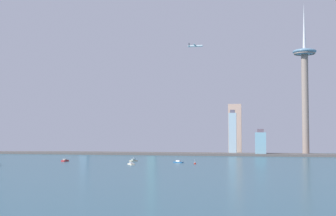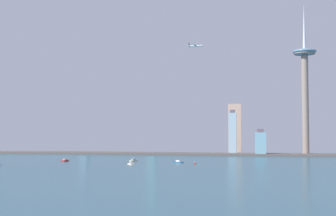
% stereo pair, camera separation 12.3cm
% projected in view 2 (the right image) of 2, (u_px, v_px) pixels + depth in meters
% --- Properties ---
extents(ground_plane, '(6000.00, 6000.00, 0.00)m').
position_uv_depth(ground_plane, '(41.00, 175.00, 492.94)').
color(ground_plane, '#2F5A6C').
extents(waterfront_pier, '(982.16, 59.48, 3.98)m').
position_uv_depth(waterfront_pier, '(144.00, 153.00, 936.97)').
color(waterfront_pier, '#57524F').
rests_on(waterfront_pier, ground).
extents(observation_tower, '(45.66, 45.66, 299.64)m').
position_uv_depth(observation_tower, '(305.00, 77.00, 904.25)').
color(observation_tower, gray).
rests_on(observation_tower, ground).
extents(skyscraper_0, '(27.52, 12.97, 104.04)m').
position_uv_depth(skyscraper_0, '(235.00, 129.00, 974.34)').
color(skyscraper_0, tan).
rests_on(skyscraper_0, ground).
extents(skyscraper_2, '(15.27, 18.48, 89.95)m').
position_uv_depth(skyscraper_2, '(233.00, 133.00, 933.43)').
color(skyscraper_2, '#9CBACB').
rests_on(skyscraper_2, ground).
extents(skyscraper_3, '(18.42, 16.33, 175.91)m').
position_uv_depth(skyscraper_3, '(152.00, 114.00, 1024.67)').
color(skyscraper_3, '#84AEB0').
rests_on(skyscraper_3, ground).
extents(skyscraper_4, '(17.51, 16.28, 78.49)m').
position_uv_depth(skyscraper_4, '(85.00, 135.00, 1074.14)').
color(skyscraper_4, '#95ADC7').
rests_on(skyscraper_4, ground).
extents(skyscraper_6, '(20.62, 20.04, 51.22)m').
position_uv_depth(skyscraper_6, '(261.00, 143.00, 890.62)').
color(skyscraper_6, '#76A9BE').
rests_on(skyscraper_6, ground).
extents(boat_0, '(2.42, 6.21, 6.89)m').
position_uv_depth(boat_0, '(195.00, 163.00, 660.58)').
color(boat_0, red).
rests_on(boat_0, ground).
extents(boat_1, '(16.44, 12.15, 3.49)m').
position_uv_depth(boat_1, '(178.00, 162.00, 691.89)').
color(boat_1, '#19538E').
rests_on(boat_1, ground).
extents(boat_3, '(13.74, 17.41, 8.16)m').
position_uv_depth(boat_3, '(131.00, 164.00, 647.13)').
color(boat_3, beige).
rests_on(boat_3, ground).
extents(boat_6, '(11.36, 13.28, 7.08)m').
position_uv_depth(boat_6, '(134.00, 160.00, 721.63)').
color(boat_6, beige).
rests_on(boat_6, ground).
extents(boat_7, '(6.63, 15.57, 4.26)m').
position_uv_depth(boat_7, '(65.00, 160.00, 719.69)').
color(boat_7, '#B42A2D').
rests_on(boat_7, ground).
extents(airplane, '(29.74, 28.87, 8.29)m').
position_uv_depth(airplane, '(195.00, 46.00, 903.28)').
color(airplane, '#A8C7D3').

